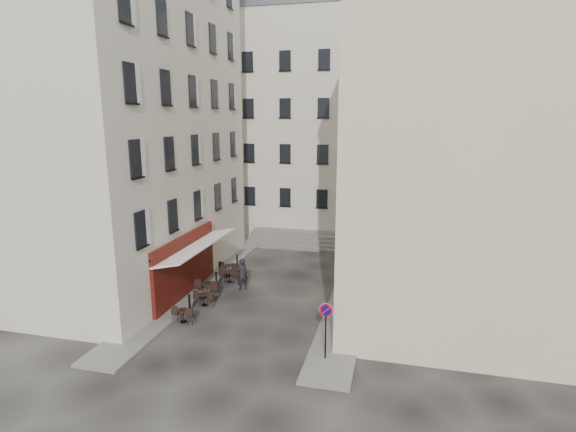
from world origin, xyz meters
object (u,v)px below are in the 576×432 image
(bistro_table_a, at_px, (183,314))
(pedestrian, at_px, (242,274))
(bistro_table_b, at_px, (204,298))
(no_parking_sign, at_px, (326,321))

(bistro_table_a, height_order, pedestrian, pedestrian)
(bistro_table_a, bearing_deg, bistro_table_b, 85.87)
(bistro_table_b, bearing_deg, pedestrian, 66.22)
(bistro_table_b, bearing_deg, bistro_table_a, -94.13)
(bistro_table_b, xyz_separation_m, pedestrian, (1.17, 2.67, 0.52))
(no_parking_sign, bearing_deg, bistro_table_b, 155.55)
(bistro_table_a, bearing_deg, no_parking_sign, -14.23)
(bistro_table_b, height_order, pedestrian, pedestrian)
(bistro_table_a, distance_m, bistro_table_b, 2.10)
(pedestrian, bearing_deg, no_parking_sign, 89.26)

